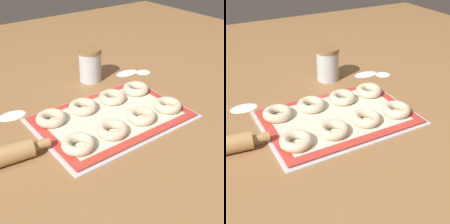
# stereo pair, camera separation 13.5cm
# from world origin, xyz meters

# --- Properties ---
(ground_plane) EXTENTS (2.80, 2.80, 0.00)m
(ground_plane) POSITION_xyz_m (0.00, 0.00, 0.00)
(ground_plane) COLOR olive
(baking_tray) EXTENTS (0.51, 0.36, 0.01)m
(baking_tray) POSITION_xyz_m (-0.01, 0.02, 0.00)
(baking_tray) COLOR silver
(baking_tray) RESTS_ON ground_plane
(baking_mat) EXTENTS (0.49, 0.34, 0.00)m
(baking_mat) POSITION_xyz_m (-0.01, 0.02, 0.01)
(baking_mat) COLOR red
(baking_mat) RESTS_ON baking_tray
(bagel_front_far_left) EXTENTS (0.10, 0.10, 0.03)m
(bagel_front_far_left) POSITION_xyz_m (-0.20, -0.07, 0.03)
(bagel_front_far_left) COLOR beige
(bagel_front_far_left) RESTS_ON baking_mat
(bagel_front_mid_left) EXTENTS (0.10, 0.10, 0.03)m
(bagel_front_mid_left) POSITION_xyz_m (-0.08, -0.07, 0.03)
(bagel_front_mid_left) COLOR beige
(bagel_front_mid_left) RESTS_ON baking_mat
(bagel_front_mid_right) EXTENTS (0.10, 0.10, 0.03)m
(bagel_front_mid_right) POSITION_xyz_m (0.05, -0.06, 0.03)
(bagel_front_mid_right) COLOR beige
(bagel_front_mid_right) RESTS_ON baking_mat
(bagel_front_far_right) EXTENTS (0.10, 0.10, 0.03)m
(bagel_front_far_right) POSITION_xyz_m (0.17, -0.06, 0.03)
(bagel_front_far_right) COLOR beige
(bagel_front_far_right) RESTS_ON baking_mat
(bagel_back_far_left) EXTENTS (0.10, 0.10, 0.03)m
(bagel_back_far_left) POSITION_xyz_m (-0.20, 0.11, 0.03)
(bagel_back_far_left) COLOR beige
(bagel_back_far_left) RESTS_ON baking_mat
(bagel_back_mid_left) EXTENTS (0.10, 0.10, 0.03)m
(bagel_back_mid_left) POSITION_xyz_m (-0.07, 0.11, 0.03)
(bagel_back_mid_left) COLOR beige
(bagel_back_mid_left) RESTS_ON baking_mat
(bagel_back_mid_right) EXTENTS (0.10, 0.10, 0.03)m
(bagel_back_mid_right) POSITION_xyz_m (0.05, 0.10, 0.03)
(bagel_back_mid_right) COLOR beige
(bagel_back_mid_right) RESTS_ON baking_mat
(bagel_back_far_right) EXTENTS (0.10, 0.10, 0.03)m
(bagel_back_far_right) POSITION_xyz_m (0.17, 0.10, 0.03)
(bagel_back_far_right) COLOR beige
(bagel_back_far_right) RESTS_ON baking_mat
(flour_canister) EXTENTS (0.10, 0.10, 0.14)m
(flour_canister) POSITION_xyz_m (0.10, 0.32, 0.07)
(flour_canister) COLOR silver
(flour_canister) RESTS_ON ground_plane
(flour_patch_near) EXTENTS (0.11, 0.06, 0.00)m
(flour_patch_near) POSITION_xyz_m (0.27, 0.28, 0.00)
(flour_patch_near) COLOR white
(flour_patch_near) RESTS_ON ground_plane
(flour_patch_far) EXTENTS (0.06, 0.06, 0.00)m
(flour_patch_far) POSITION_xyz_m (0.34, 0.24, 0.00)
(flour_patch_far) COLOR white
(flour_patch_far) RESTS_ON ground_plane
(flour_patch_side) EXTENTS (0.10, 0.07, 0.00)m
(flour_patch_side) POSITION_xyz_m (-0.28, 0.24, 0.00)
(flour_patch_side) COLOR white
(flour_patch_side) RESTS_ON ground_plane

